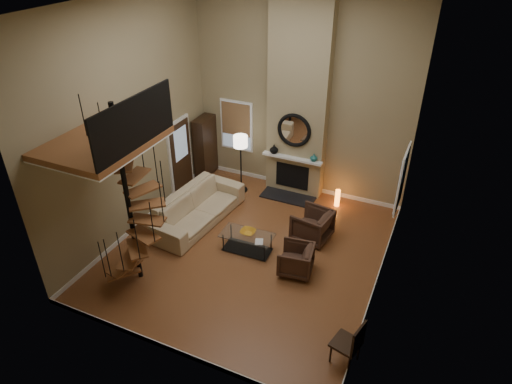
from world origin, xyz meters
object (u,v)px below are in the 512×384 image
at_px(sofa, 197,207).
at_px(coffee_table, 247,241).
at_px(accent_lamp, 337,198).
at_px(hutch, 205,146).
at_px(armchair_near, 315,226).
at_px(floor_lamp, 241,146).
at_px(side_chair, 351,343).
at_px(armchair_far, 299,260).

relative_size(sofa, coffee_table, 2.28).
bearing_deg(sofa, accent_lamp, -49.49).
distance_m(sofa, accent_lamp, 3.79).
xyz_separation_m(hutch, coffee_table, (2.72, -2.84, -0.67)).
height_order(sofa, accent_lamp, sofa).
distance_m(sofa, armchair_near, 3.05).
relative_size(hutch, floor_lamp, 1.05).
height_order(accent_lamp, side_chair, side_chair).
bearing_deg(accent_lamp, floor_lamp, -173.06).
height_order(armchair_far, coffee_table, armchair_far).
xyz_separation_m(armchair_near, side_chair, (1.69, -3.25, 0.17)).
height_order(hutch, coffee_table, hutch).
bearing_deg(side_chair, armchair_near, 117.54).
distance_m(coffee_table, side_chair, 3.68).
distance_m(armchair_near, accent_lamp, 1.66).
bearing_deg(sofa, armchair_near, -74.67).
relative_size(armchair_far, coffee_table, 0.59).
height_order(hutch, armchair_far, hutch).
bearing_deg(coffee_table, hutch, 133.73).
bearing_deg(side_chair, floor_lamp, 133.50).
xyz_separation_m(hutch, floor_lamp, (1.38, -0.41, 0.46)).
height_order(sofa, coffee_table, sofa).
distance_m(hutch, armchair_near, 4.42).
height_order(hutch, sofa, hutch).
xyz_separation_m(armchair_far, coffee_table, (-1.37, 0.24, -0.07)).
relative_size(hutch, sofa, 0.63).
bearing_deg(side_chair, coffee_table, 144.52).
bearing_deg(hutch, accent_lamp, -1.11).
distance_m(hutch, floor_lamp, 1.52).
bearing_deg(hutch, side_chair, -41.06).
xyz_separation_m(hutch, side_chair, (5.71, -4.98, -0.42)).
relative_size(sofa, side_chair, 2.90).
distance_m(accent_lamp, side_chair, 5.16).
bearing_deg(hutch, sofa, -65.62).
bearing_deg(floor_lamp, side_chair, -46.50).
relative_size(hutch, side_chair, 1.81).
height_order(armchair_near, side_chair, side_chair).
bearing_deg(coffee_table, armchair_near, 40.50).
height_order(sofa, side_chair, side_chair).
distance_m(sofa, armchair_far, 3.19).
bearing_deg(accent_lamp, sofa, -145.25).
bearing_deg(sofa, floor_lamp, -5.63).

